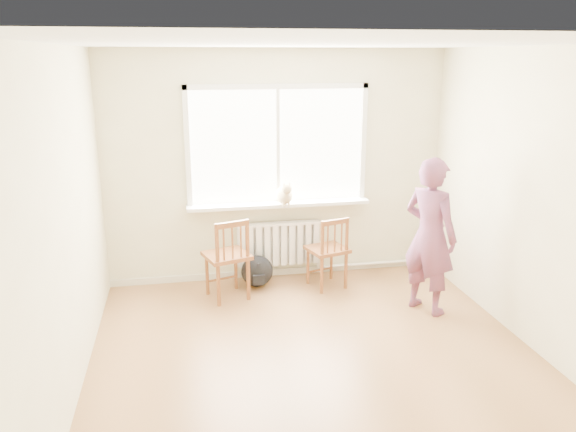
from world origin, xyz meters
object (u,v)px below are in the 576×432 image
chair_right (329,252)px  person (430,236)px  cat (285,194)px  backpack (257,271)px  chair_left (229,259)px

chair_right → person: bearing=122.0°
cat → backpack: 0.95m
cat → chair_left: bearing=-151.7°
person → cat: size_ratio=3.79×
chair_right → backpack: bearing=-29.1°
chair_right → backpack: 0.87m
chair_right → person: 1.22m
backpack → chair_right: bearing=-13.1°
person → cat: bearing=19.3°
chair_right → cat: size_ratio=1.97×
chair_left → person: 2.16m
person → cat: person is taller
chair_right → backpack: chair_right is taller
cat → chair_right: bearing=-35.4°
chair_left → backpack: size_ratio=2.48×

